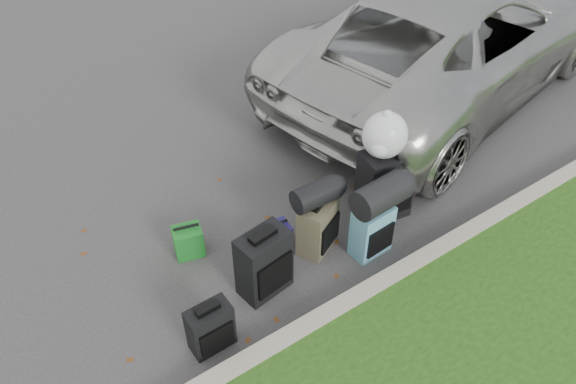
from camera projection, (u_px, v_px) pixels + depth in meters
ground at (306, 237)px, 6.05m from camera, size 120.00×120.00×0.00m
curb at (367, 293)px, 5.38m from camera, size 120.00×0.18×0.15m
suv at (449, 38)px, 7.83m from camera, size 6.32×3.89×1.63m
suitcase_small_black at (210, 328)px, 4.88m from camera, size 0.39×0.22×0.49m
suitcase_large_black_left at (264, 263)px, 5.29m from camera, size 0.53×0.36×0.71m
suitcase_olive at (317, 226)px, 5.75m from camera, size 0.51×0.43×0.60m
suitcase_teal at (372, 231)px, 5.71m from camera, size 0.42×0.27×0.59m
suitcase_large_black_right at (385, 184)px, 6.06m from camera, size 0.61×0.43×0.85m
tote_green at (188, 241)px, 5.77m from camera, size 0.34×0.30×0.33m
tote_navy at (276, 237)px, 5.83m from camera, size 0.31×0.26×0.31m
duffel_left at (316, 194)px, 5.48m from camera, size 0.48×0.26×0.25m
duffel_right at (381, 195)px, 5.44m from camera, size 0.59×0.35×0.32m
trash_bag at (385, 135)px, 5.61m from camera, size 0.47×0.47×0.47m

